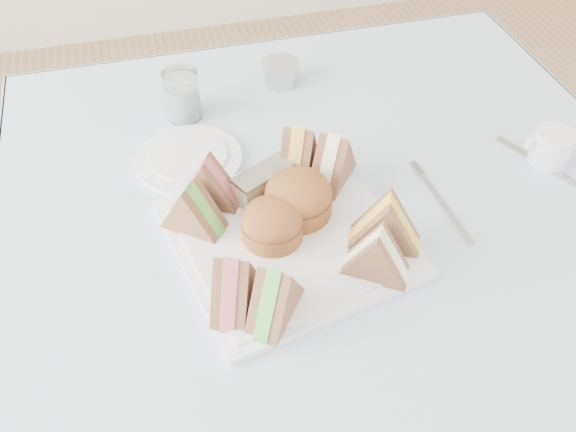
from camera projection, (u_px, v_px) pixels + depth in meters
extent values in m
plane|color=#9E7751|center=(322.00, 430.00, 1.45)|extent=(4.00, 4.00, 0.00)
cube|color=brown|center=(329.00, 344.00, 1.19)|extent=(0.90, 0.90, 0.74)
cube|color=#9FBFDB|center=(341.00, 209.00, 0.92)|extent=(1.02, 1.02, 0.01)
cube|color=white|center=(288.00, 238.00, 0.87)|extent=(0.36, 0.36, 0.01)
cylinder|color=#A66436|center=(272.00, 223.00, 0.84)|extent=(0.09, 0.09, 0.06)
cylinder|color=#A66436|center=(298.00, 197.00, 0.87)|extent=(0.13, 0.13, 0.07)
cube|color=beige|center=(264.00, 182.00, 0.91)|extent=(0.10, 0.08, 0.04)
cylinder|color=white|center=(189.00, 159.00, 0.99)|extent=(0.18, 0.18, 0.01)
cylinder|color=white|center=(182.00, 95.00, 1.05)|extent=(0.07, 0.07, 0.09)
cylinder|color=#BDBDBD|center=(281.00, 74.00, 1.14)|extent=(0.08, 0.08, 0.04)
cube|color=#BDBDBD|center=(539.00, 162.00, 0.99)|extent=(0.08, 0.16, 0.00)
cube|color=#BDBDBD|center=(446.00, 208.00, 0.92)|extent=(0.02, 0.15, 0.00)
cylinder|color=white|center=(552.00, 147.00, 0.98)|extent=(0.07, 0.07, 0.06)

